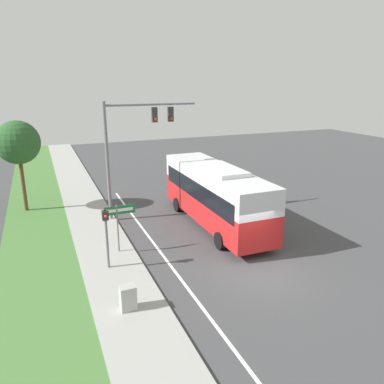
% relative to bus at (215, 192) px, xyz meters
% --- Properties ---
extents(ground_plane, '(80.00, 80.00, 0.00)m').
position_rel_bus_xyz_m(ground_plane, '(-0.61, -6.15, -2.06)').
color(ground_plane, '#424244').
extents(sidewalk, '(2.80, 80.00, 0.12)m').
position_rel_bus_xyz_m(sidewalk, '(-6.81, -6.15, -2.00)').
color(sidewalk, '#9E9E99').
rests_on(sidewalk, ground_plane).
extents(grass_verge, '(3.60, 80.00, 0.10)m').
position_rel_bus_xyz_m(grass_verge, '(-10.01, -6.15, -2.01)').
color(grass_verge, '#477538').
rests_on(grass_verge, ground_plane).
extents(lane_divider_near, '(0.14, 30.00, 0.01)m').
position_rel_bus_xyz_m(lane_divider_near, '(-4.21, -6.15, -2.05)').
color(lane_divider_near, silver).
rests_on(lane_divider_near, ground_plane).
extents(bus, '(2.72, 10.24, 3.73)m').
position_rel_bus_xyz_m(bus, '(0.00, 0.00, 0.00)').
color(bus, red).
rests_on(bus, ground_plane).
extents(signal_gantry, '(5.76, 0.41, 7.29)m').
position_rel_bus_xyz_m(signal_gantry, '(-4.05, 3.18, 3.07)').
color(signal_gantry, slate).
rests_on(signal_gantry, ground_plane).
extents(pedestrian_signal, '(0.28, 0.34, 2.91)m').
position_rel_bus_xyz_m(pedestrian_signal, '(-6.98, -3.20, -0.07)').
color(pedestrian_signal, slate).
rests_on(pedestrian_signal, ground_plane).
extents(street_sign, '(1.54, 0.08, 2.59)m').
position_rel_bus_xyz_m(street_sign, '(-6.10, -1.69, -0.18)').
color(street_sign, slate).
rests_on(street_sign, ground_plane).
extents(utility_cabinet, '(0.59, 0.49, 0.96)m').
position_rel_bus_xyz_m(utility_cabinet, '(-6.90, -6.78, -1.45)').
color(utility_cabinet, '#A8A8A3').
rests_on(utility_cabinet, sidewalk).
extents(roadside_tree, '(2.78, 2.78, 5.94)m').
position_rel_bus_xyz_m(roadside_tree, '(-10.58, 6.96, 2.57)').
color(roadside_tree, brown).
rests_on(roadside_tree, grass_verge).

